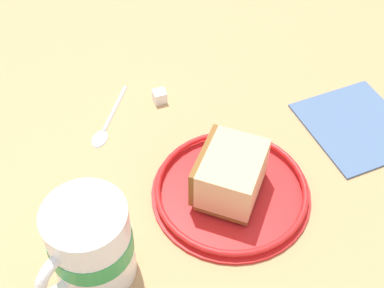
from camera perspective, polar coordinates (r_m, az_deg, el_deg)
The scene contains 7 objects.
ground_plane at distance 60.92cm, azimuth 1.67°, elevation -7.97°, with size 130.80×130.80×3.58cm, color tan.
small_plate at distance 60.10cm, azimuth 4.28°, elevation -5.09°, with size 18.32×18.32×1.52cm.
cake_slice at distance 57.84cm, azimuth 4.18°, elevation -3.28°, with size 10.20×9.52×5.62cm.
tea_mug at distance 51.78cm, azimuth -11.12°, elevation -10.61°, with size 10.91×8.19×10.11cm.
teaspoon at distance 67.94cm, azimuth -9.54°, elevation 1.82°, with size 10.62×7.06×0.80cm.
folded_napkin at distance 70.61cm, azimuth 17.57°, elevation 1.96°, with size 12.38×13.71×0.60cm, color slate.
sugar_cube at distance 70.60cm, azimuth -3.56°, elevation 5.22°, with size 1.66×1.66×1.66cm, color white.
Camera 1 is at (25.43, 22.76, 48.67)cm, focal length 48.85 mm.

